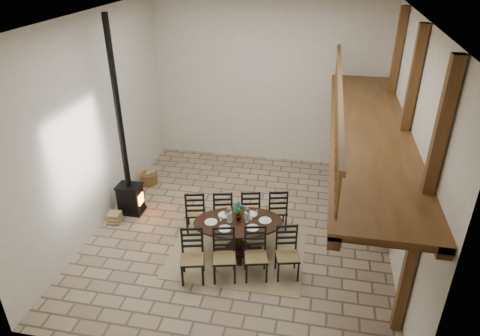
% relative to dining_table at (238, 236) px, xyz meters
% --- Properties ---
extents(ground, '(8.00, 8.00, 0.00)m').
position_rel_dining_table_xyz_m(ground, '(-0.10, 0.92, -0.41)').
color(ground, tan).
rests_on(ground, ground).
extents(room_shell, '(7.02, 8.02, 5.01)m').
position_rel_dining_table_xyz_m(room_shell, '(1.09, 0.92, 2.61)').
color(room_shell, silver).
rests_on(room_shell, ground).
extents(rug, '(3.00, 2.50, 0.02)m').
position_rel_dining_table_xyz_m(rug, '(0.00, -0.00, -0.40)').
color(rug, tan).
rests_on(rug, ground).
extents(dining_table, '(2.91, 2.74, 1.28)m').
position_rel_dining_table_xyz_m(dining_table, '(0.00, 0.00, 0.00)').
color(dining_table, black).
rests_on(dining_table, ground).
extents(wood_stove, '(0.63, 0.49, 5.00)m').
position_rel_dining_table_xyz_m(wood_stove, '(-3.07, 1.04, 0.73)').
color(wood_stove, black).
rests_on(wood_stove, ground).
extents(log_basket, '(0.50, 0.50, 0.41)m').
position_rel_dining_table_xyz_m(log_basket, '(-3.20, 2.57, -0.23)').
color(log_basket, brown).
rests_on(log_basket, ground).
extents(log_stack, '(0.31, 0.32, 0.31)m').
position_rel_dining_table_xyz_m(log_stack, '(-3.27, 0.49, -0.25)').
color(log_stack, tan).
rests_on(log_stack, ground).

